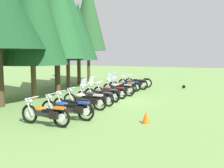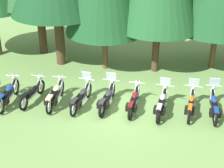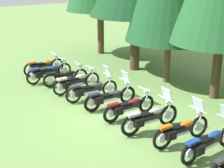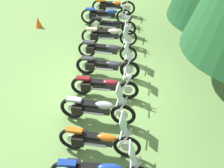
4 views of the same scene
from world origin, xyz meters
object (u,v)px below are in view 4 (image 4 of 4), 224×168
Objects in this scene: motorcycle_7 at (97,109)px; traffic_cone at (38,22)px; motorcycle_0 at (113,6)px; motorcycle_3 at (108,35)px; motorcycle_4 at (106,49)px; motorcycle_5 at (107,66)px; motorcycle_1 at (105,15)px; motorcycle_2 at (112,25)px; motorcycle_6 at (103,86)px; motorcycle_8 at (98,140)px.

traffic_cone is at bearing 126.29° from motorcycle_7.
motorcycle_3 is at bearing -87.47° from motorcycle_0.
motorcycle_4 reaches higher than motorcycle_0.
motorcycle_1 is at bearing 101.13° from motorcycle_5.
motorcycle_5 is (2.27, 0.19, -0.03)m from motorcycle_3.
motorcycle_2 is at bearing 84.99° from traffic_cone.
motorcycle_3 is at bearing 95.79° from motorcycle_6.
motorcycle_8 reaches higher than motorcycle_1.
motorcycle_1 is 1.08× the size of motorcycle_6.
motorcycle_0 is 1.00× the size of motorcycle_2.
motorcycle_4 is 1.03× the size of motorcycle_7.
motorcycle_5 reaches higher than motorcycle_1.
motorcycle_6 is at bearing -85.34° from motorcycle_5.
traffic_cone is (-0.31, -3.51, -0.18)m from motorcycle_2.
motorcycle_6 is 0.99× the size of motorcycle_7.
motorcycle_4 is 4.87× the size of traffic_cone.
motorcycle_2 is 3.53m from traffic_cone.
motorcycle_4 is at bearing 54.07° from traffic_cone.
motorcycle_7 is (5.68, 0.10, 0.07)m from motorcycle_2.
motorcycle_1 is 3.17m from traffic_cone.
motorcycle_0 reaches higher than traffic_cone.
motorcycle_5 is (5.44, 0.32, -0.01)m from motorcycle_0.
motorcycle_5 is at bearing 97.74° from motorcycle_8.
motorcycle_7 is 1.04× the size of motorcycle_8.
motorcycle_5 is at bearing 94.55° from motorcycle_7.
traffic_cone is at bearing -178.82° from motorcycle_2.
motorcycle_4 reaches higher than motorcycle_3.
motorcycle_6 is at bearing -79.69° from motorcycle_4.
motorcycle_6 reaches higher than motorcycle_2.
motorcycle_8 is at bearing -83.68° from motorcycle_6.
motorcycle_3 is at bearing 68.13° from traffic_cone.
motorcycle_2 is at bearing 94.12° from motorcycle_6.
motorcycle_2 is at bearing 96.03° from motorcycle_5.
motorcycle_2 is (0.97, 0.42, -0.06)m from motorcycle_1.
motorcycle_3 is 3.72m from traffic_cone.
motorcycle_4 is at bearing -84.09° from motorcycle_2.
motorcycle_4 is 1.07× the size of motorcycle_8.
motorcycle_1 is at bearing 98.52° from motorcycle_3.
motorcycle_2 is 5.68m from motorcycle_7.
motorcycle_5 is 1.03× the size of motorcycle_6.
motorcycle_2 is (2.09, 0.19, -0.04)m from motorcycle_0.
motorcycle_0 is 4.33m from motorcycle_4.
motorcycle_8 is (8.96, 0.50, 0.01)m from motorcycle_0.
motorcycle_0 is 1.15m from motorcycle_1.
motorcycle_2 is 6.87m from motorcycle_8.
motorcycle_6 is at bearing -87.93° from motorcycle_3.
motorcycle_4 is 4.33m from traffic_cone.
motorcycle_4 is (4.32, 0.18, 0.00)m from motorcycle_0.
motorcycle_8 reaches higher than traffic_cone.
motorcycle_1 is 1.11× the size of motorcycle_2.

